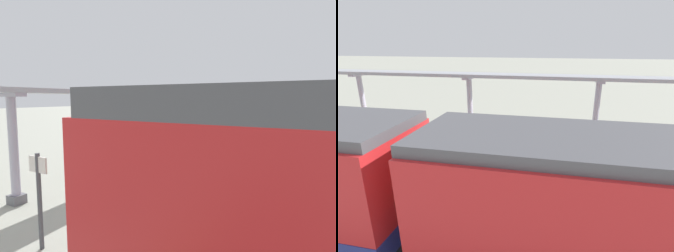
{
  "view_description": "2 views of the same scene",
  "coord_description": "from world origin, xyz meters",
  "views": [
    {
      "loc": [
        -5.37,
        11.35,
        3.39
      ],
      "look_at": [
        1.02,
        -0.46,
        1.99
      ],
      "focal_mm": 28.24,
      "sensor_mm": 36.0,
      "label": 1
    },
    {
      "loc": [
        -9.79,
        -4.7,
        5.19
      ],
      "look_at": [
        -0.27,
        -2.72,
        2.06
      ],
      "focal_mm": 27.51,
      "sensor_mm": 36.0,
      "label": 2
    }
  ],
  "objects": [
    {
      "name": "train_near_carriage",
      "position": [
        -4.91,
        -7.44,
        1.83
      ],
      "size": [
        2.65,
        11.18,
        3.48
      ],
      "color": "red",
      "rests_on": "ground"
    },
    {
      "name": "canopy_pillar_third",
      "position": [
        2.86,
        -0.12,
        1.81
      ],
      "size": [
        1.1,
        0.44,
        3.57
      ],
      "color": "slate",
      "rests_on": "ground"
    },
    {
      "name": "trackbed",
      "position": [
        -4.91,
        0.0,
        0.0
      ],
      "size": [
        3.2,
        44.16,
        0.01
      ],
      "primitive_type": "cube",
      "color": "#38332D",
      "rests_on": "ground"
    },
    {
      "name": "bench_near_end",
      "position": [
        1.57,
        -9.57,
        0.44
      ],
      "size": [
        1.51,
        0.48,
        0.86
      ],
      "color": "#A03032",
      "rests_on": "ground"
    },
    {
      "name": "train_far_carriage",
      "position": [
        -4.91,
        4.32,
        1.83
      ],
      "size": [
        2.65,
        11.18,
        3.48
      ],
      "color": "red",
      "rests_on": "ground"
    },
    {
      "name": "passenger_waiting_near_edge",
      "position": [
        -2.44,
        -4.8,
        1.07
      ],
      "size": [
        0.51,
        0.26,
        1.72
      ],
      "color": "#466044",
      "rests_on": "ground"
    },
    {
      "name": "canopy_pillar_fourth",
      "position": [
        2.86,
        6.43,
        1.81
      ],
      "size": [
        1.1,
        0.44,
        3.57
      ],
      "color": "slate",
      "rests_on": "ground"
    },
    {
      "name": "tactile_edge_strip",
      "position": [
        -3.04,
        0.0,
        0.0
      ],
      "size": [
        0.54,
        32.16,
        0.01
      ],
      "primitive_type": "cube",
      "color": "gold",
      "rests_on": "ground"
    },
    {
      "name": "canopy_pillar_second",
      "position": [
        2.86,
        -6.52,
        1.81
      ],
      "size": [
        1.1,
        0.44,
        3.57
      ],
      "color": "slate",
      "rests_on": "ground"
    },
    {
      "name": "ground_plane",
      "position": [
        0.0,
        0.0,
        0.0
      ],
      "size": [
        176.0,
        176.0,
        0.0
      ],
      "primitive_type": "plane",
      "color": "#A7A999"
    },
    {
      "name": "canopy_beam",
      "position": [
        2.86,
        -0.07,
        3.65
      ],
      "size": [
        1.2,
        26.18,
        0.16
      ],
      "primitive_type": "cube",
      "color": "#A8AAB2",
      "rests_on": "canopy_pillar_nearest"
    },
    {
      "name": "trash_bin",
      "position": [
        2.25,
        1.22,
        0.48
      ],
      "size": [
        0.48,
        0.48,
        0.97
      ],
      "primitive_type": "cylinder",
      "color": "#212635",
      "rests_on": "ground"
    },
    {
      "name": "canopy_pillar_nearest",
      "position": [
        2.86,
        -12.76,
        1.81
      ],
      "size": [
        1.1,
        0.44,
        3.57
      ],
      "color": "slate",
      "rests_on": "ground"
    },
    {
      "name": "platform_info_sign",
      "position": [
        -0.16,
        7.73,
        1.33
      ],
      "size": [
        0.56,
        0.1,
        2.2
      ],
      "color": "#4C4C51",
      "rests_on": "ground"
    },
    {
      "name": "bench_mid_platform",
      "position": [
        1.81,
        -3.25,
        0.44
      ],
      "size": [
        1.51,
        0.48,
        0.86
      ],
      "color": "#2B51A7",
      "rests_on": "ground"
    }
  ]
}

